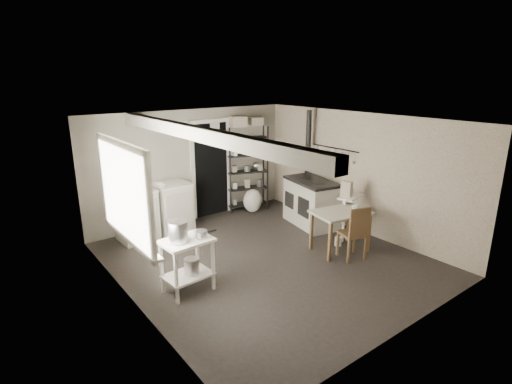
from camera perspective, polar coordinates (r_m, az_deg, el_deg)
floor at (r=6.76m, az=1.56°, el=-9.56°), size 5.00×5.00×0.00m
ceiling at (r=6.11m, az=1.73°, el=10.22°), size 5.00×5.00×0.00m
wall_back at (r=8.37m, az=-9.18°, el=3.72°), size 4.50×0.02×2.30m
wall_front at (r=4.78m, az=20.96°, el=-7.00°), size 4.50×0.02×2.30m
wall_left at (r=5.29m, az=-17.74°, el=-4.39°), size 0.02×5.00×2.30m
wall_right at (r=7.90m, az=14.47°, el=2.65°), size 0.02×5.00×2.30m
window at (r=5.38m, az=-18.50°, el=-0.20°), size 0.12×1.76×1.28m
doorway at (r=8.59m, az=-6.40°, el=3.13°), size 0.96×0.10×2.08m
ceiling_beam at (r=5.45m, az=-8.23°, el=8.25°), size 0.18×5.00×0.18m
wallpaper_panel at (r=7.89m, az=14.42°, el=2.64°), size 0.01×5.00×2.30m
utensil_rail at (r=8.15m, az=11.10°, el=6.16°), size 0.06×1.20×0.44m
prep_table at (r=5.75m, az=-9.75°, el=-10.26°), size 0.72×0.54×0.79m
stockpot at (r=5.48m, az=-11.10°, el=-5.54°), size 0.32×0.32×0.28m
saucepan at (r=5.59m, az=-7.84°, el=-5.93°), size 0.18×0.18×0.10m
bucket at (r=5.75m, az=-9.18°, el=-10.39°), size 0.26×0.26×0.23m
base_cabinets at (r=7.81m, az=-14.23°, el=-2.78°), size 1.48×0.67×0.96m
mixing_bowl at (r=7.66m, az=-13.59°, el=0.76°), size 0.28×0.28×0.07m
counter_cup at (r=7.49m, az=-16.50°, el=0.31°), size 0.14×0.14×0.10m
shelf_rack at (r=8.91m, az=-1.27°, el=3.38°), size 0.96×0.64×1.89m
shelf_jar at (r=8.68m, az=-2.99°, el=5.79°), size 0.11×0.11×0.18m
storage_box_a at (r=8.60m, az=-2.59°, el=10.06°), size 0.39×0.36×0.22m
storage_box_b at (r=8.88m, az=-0.06°, el=10.15°), size 0.32×0.31×0.18m
stove at (r=8.18m, az=7.89°, el=-1.69°), size 0.87×1.29×0.93m
stovepipe at (r=8.39m, az=7.46°, el=6.89°), size 0.13×0.13×1.39m
side_ledge at (r=7.66m, az=13.15°, el=-3.32°), size 0.60×0.43×0.82m
oats_box at (r=7.41m, az=12.85°, el=0.75°), size 0.16×0.21×0.28m
work_table at (r=7.07m, az=11.90°, el=-5.35°), size 1.05×0.83×0.72m
table_cup at (r=7.03m, az=13.95°, el=-1.91°), size 0.12×0.12×0.09m
chair at (r=6.81m, az=13.63°, el=-5.38°), size 0.48×0.49×0.93m
flour_sack at (r=8.90m, az=-0.49°, el=-1.38°), size 0.52×0.48×0.52m
floor_crock at (r=7.38m, az=11.65°, el=-6.94°), size 0.14×0.14×0.16m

